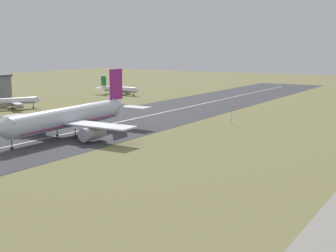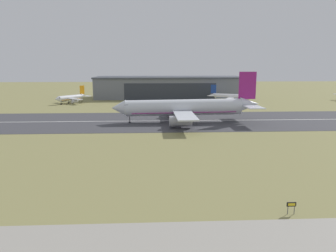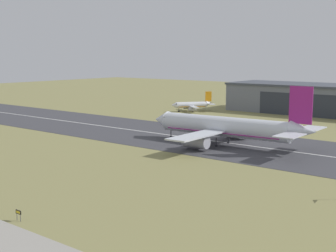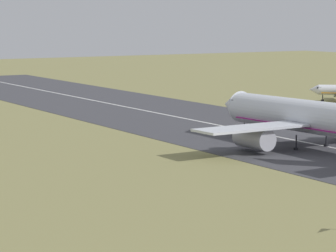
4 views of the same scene
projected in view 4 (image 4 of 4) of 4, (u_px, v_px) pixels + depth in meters
ground_plane at (61, 197)px, 98.36m from camera, size 649.99×649.99×0.00m
airplane_landing at (315, 119)px, 133.91m from camera, size 52.44×44.57×17.82m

